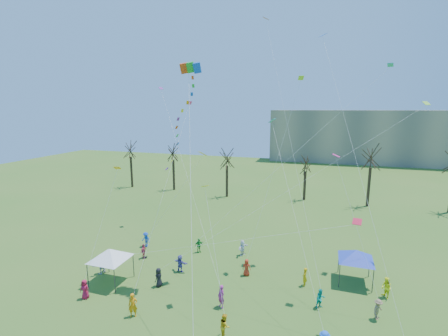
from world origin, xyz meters
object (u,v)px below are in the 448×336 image
(distant_building, at_px, (377,137))
(big_box_kite, at_px, (184,126))
(canopy_tent_white, at_px, (110,254))
(canopy_tent_blue, at_px, (356,255))

(distant_building, relative_size, big_box_kite, 3.04)
(distant_building, bearing_deg, canopy_tent_white, -113.18)
(big_box_kite, relative_size, canopy_tent_white, 4.64)
(distant_building, xyz_separation_m, big_box_kite, (-26.48, -75.84, 6.56))
(canopy_tent_blue, bearing_deg, big_box_kite, -161.39)
(distant_building, bearing_deg, big_box_kite, -109.25)
(distant_building, height_order, canopy_tent_white, distant_building)
(canopy_tent_blue, bearing_deg, distant_building, 80.23)
(distant_building, height_order, canopy_tent_blue, distant_building)
(canopy_tent_white, distance_m, canopy_tent_blue, 21.92)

